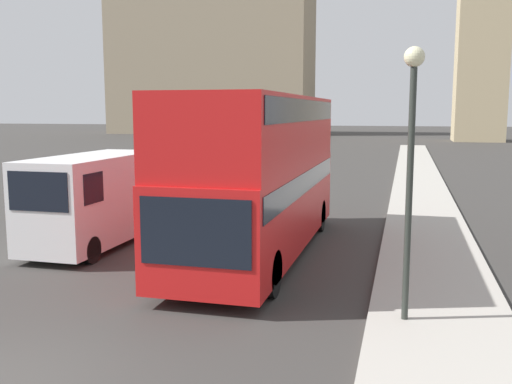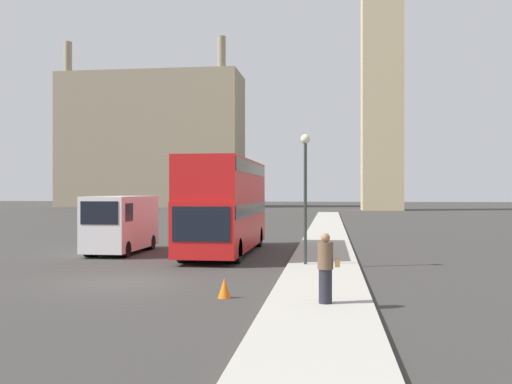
# 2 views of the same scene
# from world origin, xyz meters

# --- Properties ---
(ground_plane) EXTENTS (300.00, 300.00, 0.00)m
(ground_plane) POSITION_xyz_m (0.00, 0.00, 0.00)
(ground_plane) COLOR #383533
(sidewalk_strip) EXTENTS (2.67, 120.00, 0.15)m
(sidewalk_strip) POSITION_xyz_m (6.33, 0.00, 0.07)
(sidewalk_strip) COLOR #ADA89E
(sidewalk_strip) RESTS_ON ground_plane
(clock_tower) EXTENTS (6.71, 6.88, 59.53)m
(clock_tower) POSITION_xyz_m (14.63, 73.96, 30.55)
(clock_tower) COLOR tan
(clock_tower) RESTS_ON ground_plane
(building_block_distant) EXTENTS (34.82, 12.37, 31.29)m
(building_block_distant) POSITION_xyz_m (-27.89, 89.99, 12.86)
(building_block_distant) COLOR gray
(building_block_distant) RESTS_ON ground_plane
(red_double_decker_bus) EXTENTS (2.59, 10.06, 4.34)m
(red_double_decker_bus) POSITION_xyz_m (1.76, 8.53, 2.41)
(red_double_decker_bus) COLOR red
(red_double_decker_bus) RESTS_ON ground_plane
(white_van) EXTENTS (2.00, 5.26, 2.68)m
(white_van) POSITION_xyz_m (-3.16, 8.13, 1.43)
(white_van) COLOR white
(white_van) RESTS_ON ground_plane
(pedestrian) EXTENTS (0.54, 0.38, 1.72)m
(pedestrian) POSITION_xyz_m (6.50, -3.53, 1.01)
(pedestrian) COLOR #23232D
(pedestrian) RESTS_ON sidewalk_strip
(street_lamp) EXTENTS (0.36, 0.36, 4.91)m
(street_lamp) POSITION_xyz_m (5.67, 3.98, 3.45)
(street_lamp) COLOR #2D332D
(street_lamp) RESTS_ON sidewalk_strip
(traffic_cone) EXTENTS (0.36, 0.36, 0.55)m
(traffic_cone) POSITION_xyz_m (3.76, -2.37, 0.28)
(traffic_cone) COLOR orange
(traffic_cone) RESTS_ON ground_plane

